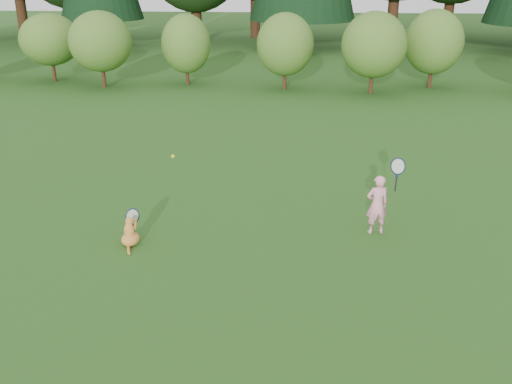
# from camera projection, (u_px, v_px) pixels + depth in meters

# --- Properties ---
(ground) EXTENTS (100.00, 100.00, 0.00)m
(ground) POSITION_uv_depth(u_px,v_px,m) (239.00, 251.00, 8.99)
(ground) COLOR #235116
(ground) RESTS_ON ground
(shrub_row) EXTENTS (28.00, 3.00, 2.80)m
(shrub_row) POSITION_uv_depth(u_px,v_px,m) (277.00, 49.00, 20.52)
(shrub_row) COLOR #457324
(shrub_row) RESTS_ON ground
(child) EXTENTS (0.59, 0.38, 1.54)m
(child) POSITION_uv_depth(u_px,v_px,m) (378.00, 203.00, 9.43)
(child) COLOR pink
(child) RESTS_ON ground
(cat) EXTENTS (0.37, 0.65, 0.66)m
(cat) POSITION_uv_depth(u_px,v_px,m) (130.00, 230.00, 9.14)
(cat) COLOR orange
(cat) RESTS_ON ground
(tennis_ball) EXTENTS (0.07, 0.07, 0.07)m
(tennis_ball) POSITION_uv_depth(u_px,v_px,m) (173.00, 156.00, 10.58)
(tennis_ball) COLOR #B3C817
(tennis_ball) RESTS_ON ground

